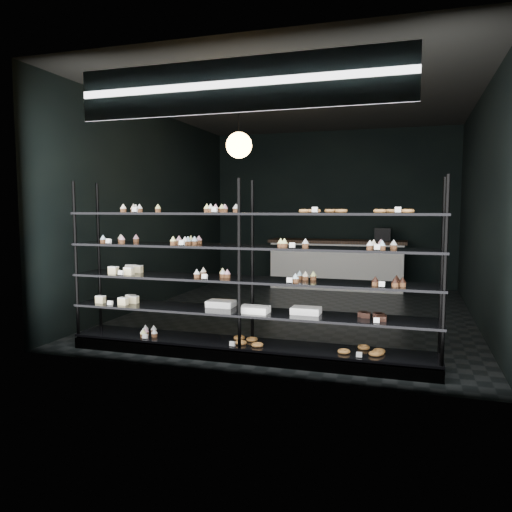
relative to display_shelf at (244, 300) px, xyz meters
name	(u,v)px	position (x,y,z in m)	size (l,w,h in m)	color
room	(301,209)	(0.09, 2.45, 0.97)	(5.01, 6.01, 3.20)	black
display_shelf	(244,300)	(0.00, 0.00, 0.00)	(4.00, 0.50, 1.91)	black
signage	(236,85)	(0.09, -0.48, 2.12)	(3.30, 0.05, 0.50)	#0B1939
pendant_lamp	(239,145)	(-0.55, 1.42, 1.82)	(0.35, 0.35, 0.90)	black
service_counter	(337,264)	(0.30, 4.95, -0.13)	(2.69, 0.65, 1.23)	silver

